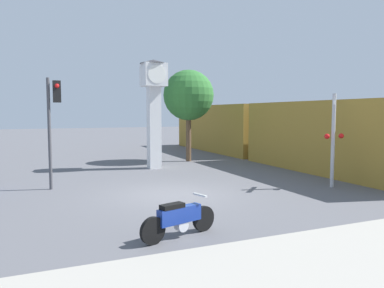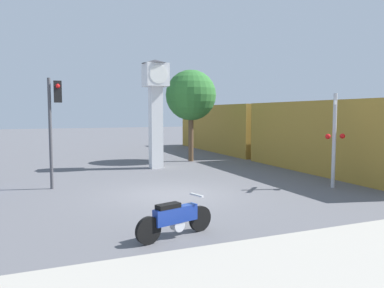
{
  "view_description": "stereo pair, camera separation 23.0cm",
  "coord_description": "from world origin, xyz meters",
  "views": [
    {
      "loc": [
        -4.45,
        -12.1,
        2.85
      ],
      "look_at": [
        0.96,
        0.55,
        1.7
      ],
      "focal_mm": 35.0,
      "sensor_mm": 36.0,
      "label": 1
    },
    {
      "loc": [
        -4.24,
        -12.19,
        2.85
      ],
      "look_at": [
        0.96,
        0.55,
        1.7
      ],
      "focal_mm": 35.0,
      "sensor_mm": 36.0,
      "label": 2
    }
  ],
  "objects": [
    {
      "name": "freight_train",
      "position": [
        8.74,
        7.23,
        1.7
      ],
      "size": [
        2.8,
        22.24,
        3.4
      ],
      "color": "olive",
      "rests_on": "ground_plane"
    },
    {
      "name": "street_tree",
      "position": [
        3.98,
        8.12,
        3.85
      ],
      "size": [
        2.93,
        2.93,
        5.34
      ],
      "color": "brown",
      "rests_on": "ground_plane"
    },
    {
      "name": "ground_plane",
      "position": [
        0.0,
        0.0,
        0.0
      ],
      "size": [
        120.0,
        120.0,
        0.0
      ],
      "primitive_type": "plane",
      "color": "#56565B"
    },
    {
      "name": "railroad_crossing_signal",
      "position": [
        6.07,
        -1.18,
        1.96
      ],
      "size": [
        0.9,
        0.82,
        3.57
      ],
      "color": "#B7B7BC",
      "rests_on": "ground_plane"
    },
    {
      "name": "traffic_light",
      "position": [
        -3.73,
        2.63,
        2.84
      ],
      "size": [
        0.5,
        0.35,
        4.13
      ],
      "color": "#47474C",
      "rests_on": "ground_plane"
    },
    {
      "name": "motorcycle",
      "position": [
        -1.43,
        -4.3,
        0.44
      ],
      "size": [
        2.02,
        0.75,
        0.92
      ],
      "rotation": [
        0.0,
        0.0,
        0.29
      ],
      "color": "black",
      "rests_on": "ground_plane"
    },
    {
      "name": "clock_tower",
      "position": [
        1.28,
        6.22,
        3.64
      ],
      "size": [
        1.38,
        1.38,
        5.52
      ],
      "color": "white",
      "rests_on": "ground_plane"
    }
  ]
}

